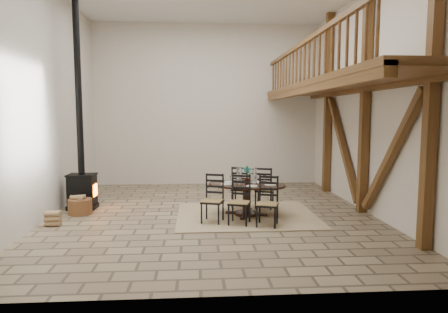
{
  "coord_description": "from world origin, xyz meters",
  "views": [
    {
      "loc": [
        -0.35,
        -8.63,
        2.2
      ],
      "look_at": [
        0.28,
        0.4,
        1.25
      ],
      "focal_mm": 32.0,
      "sensor_mm": 36.0,
      "label": 1
    }
  ],
  "objects": [
    {
      "name": "rug",
      "position": [
        0.74,
        -0.13,
        0.01
      ],
      "size": [
        3.0,
        2.5,
        0.02
      ],
      "primitive_type": "cube",
      "color": "tan",
      "rests_on": "ground"
    },
    {
      "name": "wood_stove",
      "position": [
        -3.02,
        0.77,
        1.13
      ],
      "size": [
        0.65,
        0.51,
        5.0
      ],
      "rotation": [
        0.0,
        0.0,
        -0.03
      ],
      "color": "black",
      "rests_on": "ground"
    },
    {
      "name": "log_basket",
      "position": [
        -2.93,
        0.26,
        0.18
      ],
      "size": [
        0.51,
        0.51,
        0.43
      ],
      "rotation": [
        0.0,
        0.0,
        0.32
      ],
      "color": "brown",
      "rests_on": "ground"
    },
    {
      "name": "log_stack",
      "position": [
        -3.19,
        -0.68,
        0.15
      ],
      "size": [
        0.29,
        0.2,
        0.3
      ],
      "rotation": [
        0.0,
        0.0,
        0.01
      ],
      "color": "tan",
      "rests_on": "ground"
    },
    {
      "name": "ground",
      "position": [
        0.0,
        0.0,
        0.0
      ],
      "size": [
        8.0,
        8.0,
        0.0
      ],
      "primitive_type": "plane",
      "color": "gray",
      "rests_on": "ground"
    },
    {
      "name": "dining_table",
      "position": [
        0.71,
        -0.23,
        0.39
      ],
      "size": [
        1.99,
        2.18,
        1.09
      ],
      "rotation": [
        0.0,
        0.0,
        -0.32
      ],
      "color": "black",
      "rests_on": "ground"
    },
    {
      "name": "room_shell",
      "position": [
        1.19,
        0.0,
        3.01
      ],
      "size": [
        7.02,
        8.02,
        5.01
      ],
      "color": "beige",
      "rests_on": "ground"
    }
  ]
}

